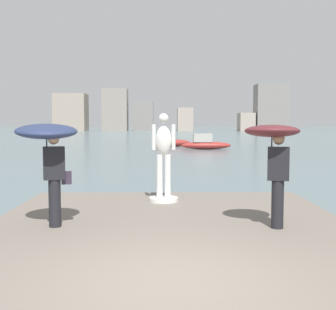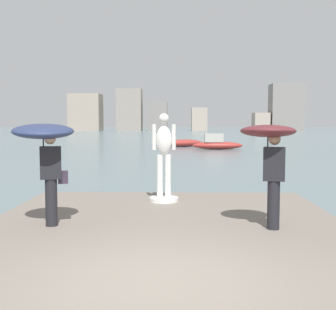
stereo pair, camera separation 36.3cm
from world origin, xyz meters
The scene contains 8 objects.
ground_plane centered at (0.00, 40.00, 0.00)m, with size 400.00×400.00×0.00m, color slate.
pier centered at (0.00, 1.81, 0.20)m, with size 6.93×9.63×0.40m, color #70665B.
statue_white_figure centered at (-0.11, 5.28, 1.36)m, with size 0.70×0.70×2.14m.
onlooker_left centered at (-2.20, 2.71, 1.94)m, with size 1.40×1.41×1.94m.
onlooker_right centered at (1.90, 2.61, 1.89)m, with size 1.19×1.20×1.90m.
boat_near centered at (3.54, 32.75, 0.49)m, with size 4.43×1.33×1.37m.
boat_mid centered at (0.71, 37.11, 0.35)m, with size 4.19×3.29×0.70m.
distant_skyline centered at (-0.54, 121.85, 5.52)m, with size 67.41×12.76×13.43m.
Camera 2 is at (0.28, -5.13, 2.31)m, focal length 46.03 mm.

